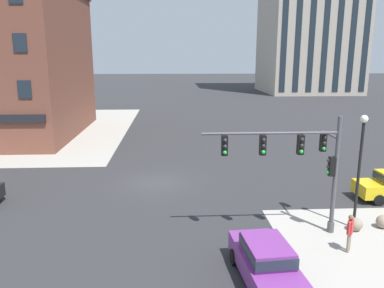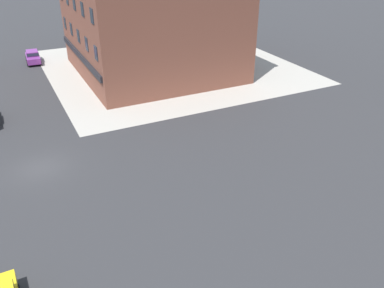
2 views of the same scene
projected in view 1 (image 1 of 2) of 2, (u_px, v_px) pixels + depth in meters
name	position (u px, v px, depth m)	size (l,w,h in m)	color
ground_plane	(156.00, 183.00, 25.49)	(320.00, 320.00, 0.00)	#2D2D30
traffic_signal_main	(304.00, 159.00, 17.68)	(6.42, 2.09, 5.64)	#4C4C51
bollard_sphere_curb_a	(356.00, 224.00, 18.45)	(0.65, 0.65, 0.65)	gray
bollard_sphere_curb_b	(383.00, 222.00, 18.74)	(0.65, 0.65, 0.65)	gray
pedestrian_with_bag	(350.00, 231.00, 16.30)	(0.37, 0.45, 1.71)	gray
street_lamp_corner_near	(360.00, 159.00, 18.06)	(0.36, 0.36, 5.62)	black
car_main_southbound_far	(266.00, 260.00, 14.08)	(2.16, 4.53, 1.68)	#7A3389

